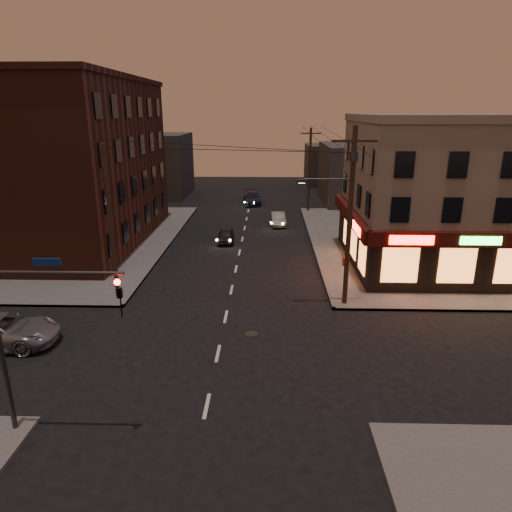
{
  "coord_description": "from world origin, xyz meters",
  "views": [
    {
      "loc": [
        2.33,
        -18.92,
        10.86
      ],
      "look_at": [
        1.64,
        5.08,
        3.2
      ],
      "focal_mm": 32.0,
      "sensor_mm": 36.0,
      "label": 1
    }
  ],
  "objects_px": {
    "suv_cross": "(0,331)",
    "sedan_mid": "(278,219)",
    "fire_hydrant": "(344,261)",
    "sedan_far": "(252,198)",
    "sedan_near": "(226,236)"
  },
  "relations": [
    {
      "from": "sedan_near",
      "to": "fire_hydrant",
      "type": "distance_m",
      "value": 11.19
    },
    {
      "from": "suv_cross",
      "to": "sedan_mid",
      "type": "relative_size",
      "value": 1.43
    },
    {
      "from": "sedan_mid",
      "to": "sedan_far",
      "type": "relative_size",
      "value": 0.76
    },
    {
      "from": "sedan_near",
      "to": "sedan_mid",
      "type": "bearing_deg",
      "value": 51.52
    },
    {
      "from": "sedan_far",
      "to": "fire_hydrant",
      "type": "bearing_deg",
      "value": -78.14
    },
    {
      "from": "sedan_mid",
      "to": "fire_hydrant",
      "type": "bearing_deg",
      "value": -74.29
    },
    {
      "from": "suv_cross",
      "to": "sedan_near",
      "type": "distance_m",
      "value": 20.62
    },
    {
      "from": "suv_cross",
      "to": "sedan_near",
      "type": "xyz_separation_m",
      "value": [
        9.2,
        18.45,
        -0.18
      ]
    },
    {
      "from": "sedan_far",
      "to": "sedan_mid",
      "type": "bearing_deg",
      "value": -80.4
    },
    {
      "from": "sedan_mid",
      "to": "suv_cross",
      "type": "bearing_deg",
      "value": -122.93
    },
    {
      "from": "sedan_mid",
      "to": "sedan_far",
      "type": "height_order",
      "value": "sedan_far"
    },
    {
      "from": "sedan_mid",
      "to": "fire_hydrant",
      "type": "relative_size",
      "value": 5.73
    },
    {
      "from": "fire_hydrant",
      "to": "sedan_mid",
      "type": "bearing_deg",
      "value": 109.55
    },
    {
      "from": "sedan_near",
      "to": "sedan_far",
      "type": "relative_size",
      "value": 0.68
    },
    {
      "from": "sedan_mid",
      "to": "sedan_far",
      "type": "xyz_separation_m",
      "value": [
        -2.97,
        10.77,
        0.1
      ]
    }
  ]
}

